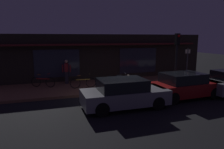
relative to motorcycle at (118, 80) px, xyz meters
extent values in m
plane|color=black|center=(-0.33, -1.89, -0.65)|extent=(60.00, 60.00, 0.00)
cube|color=brown|center=(-0.33, 1.11, -0.57)|extent=(18.00, 4.00, 0.15)
cube|color=black|center=(-0.33, 4.51, 1.15)|extent=(18.00, 2.80, 3.60)
cube|color=#262838|center=(-3.53, 3.09, 0.85)|extent=(3.20, 0.04, 2.00)
cube|color=#262838|center=(2.87, 3.09, 0.85)|extent=(3.20, 0.04, 2.00)
cube|color=#591919|center=(-0.33, 2.86, 2.20)|extent=(16.20, 0.50, 0.12)
cylinder|color=black|center=(-0.56, 0.16, -0.20)|extent=(0.61, 0.28, 0.60)
cylinder|color=black|center=(0.50, -0.14, -0.20)|extent=(0.61, 0.28, 0.60)
cube|color=black|center=(-0.03, 0.01, 0.08)|extent=(1.13, 0.57, 0.36)
ellipsoid|color=black|center=(0.11, -0.03, 0.28)|extent=(0.49, 0.35, 0.20)
sphere|color=#F9EDB7|center=(0.66, -0.19, 0.28)|extent=(0.18, 0.18, 0.18)
cylinder|color=gray|center=(0.47, -0.13, 0.45)|extent=(0.18, 0.54, 0.03)
torus|color=black|center=(-2.60, 0.72, -0.17)|extent=(0.66, 0.08, 0.66)
torus|color=black|center=(-1.60, 0.66, -0.17)|extent=(0.66, 0.08, 0.66)
cube|color=#B78C2D|center=(-2.10, 0.69, 0.05)|extent=(0.90, 0.10, 0.06)
cube|color=brown|center=(-2.35, 0.70, 0.32)|extent=(0.20, 0.09, 0.06)
cylinder|color=#B78C2D|center=(-1.68, 0.66, 0.40)|extent=(0.05, 0.42, 0.02)
torus|color=black|center=(-5.00, 1.95, -0.17)|extent=(0.61, 0.33, 0.66)
torus|color=black|center=(-4.11, 1.50, -0.17)|extent=(0.61, 0.33, 0.66)
cube|color=#A51E1E|center=(-4.56, 1.73, 0.05)|extent=(0.82, 0.44, 0.06)
cube|color=brown|center=(-4.78, 1.84, 0.32)|extent=(0.21, 0.16, 0.06)
cylinder|color=#A51E1E|center=(-4.18, 1.54, 0.40)|extent=(0.21, 0.39, 0.02)
cube|color=#28232D|center=(-2.96, 2.35, -0.07)|extent=(0.27, 0.33, 0.85)
cube|color=maroon|center=(-2.96, 2.35, 0.64)|extent=(0.32, 0.43, 0.58)
sphere|color=tan|center=(-2.96, 2.35, 1.06)|extent=(0.22, 0.22, 0.22)
cylinder|color=maroon|center=(-3.21, 2.42, 0.57)|extent=(0.11, 0.11, 0.52)
cylinder|color=maroon|center=(-2.71, 2.27, 0.57)|extent=(0.11, 0.11, 0.52)
cylinder|color=#47474C|center=(6.10, 1.12, 0.70)|extent=(0.09, 0.09, 2.40)
cube|color=beige|center=(6.10, 1.12, 1.65)|extent=(0.44, 0.03, 0.30)
cylinder|color=black|center=(3.41, -1.28, 1.15)|extent=(0.12, 0.12, 3.60)
cube|color=black|center=(3.41, -1.28, 2.60)|extent=(0.24, 0.24, 0.70)
sphere|color=red|center=(3.41, -1.41, 2.80)|extent=(0.16, 0.16, 0.16)
cylinder|color=black|center=(0.54, -2.55, -0.33)|extent=(0.64, 0.22, 0.64)
cylinder|color=black|center=(0.54, -4.11, -0.33)|extent=(0.64, 0.22, 0.64)
cylinder|color=black|center=(-2.16, -2.55, -0.33)|extent=(0.64, 0.22, 0.64)
cylinder|color=black|center=(-2.16, -4.11, -0.33)|extent=(0.64, 0.22, 0.64)
cube|color=slate|center=(-0.81, -3.33, -0.10)|extent=(4.10, 1.77, 0.68)
cube|color=black|center=(-0.96, -3.33, 0.45)|extent=(2.20, 1.61, 0.64)
cylinder|color=black|center=(4.29, -1.93, -0.33)|extent=(0.65, 0.26, 0.64)
cylinder|color=black|center=(4.39, -3.48, -0.33)|extent=(0.65, 0.26, 0.64)
cylinder|color=black|center=(1.60, -2.09, -0.33)|extent=(0.65, 0.26, 0.64)
cylinder|color=black|center=(1.69, -3.65, -0.33)|extent=(0.65, 0.26, 0.64)
cube|color=maroon|center=(2.99, -2.79, -0.10)|extent=(4.20, 2.01, 0.68)
cube|color=black|center=(2.84, -2.80, 0.45)|extent=(2.30, 1.73, 0.64)
cylinder|color=black|center=(5.07, -2.27, -0.33)|extent=(0.65, 0.27, 0.64)
camera|label=1|loc=(-4.38, -12.33, 2.69)|focal=33.43mm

